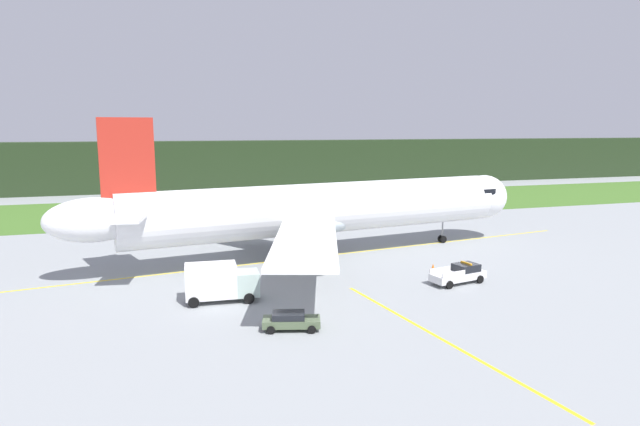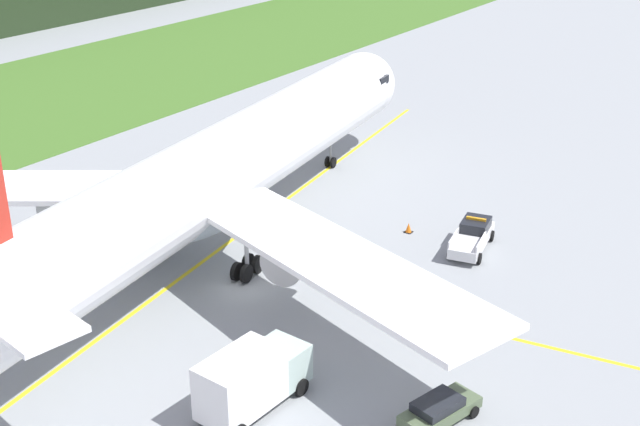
# 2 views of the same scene
# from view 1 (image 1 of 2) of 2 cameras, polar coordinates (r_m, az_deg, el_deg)

# --- Properties ---
(ground) EXTENTS (320.00, 320.00, 0.00)m
(ground) POSITION_cam_1_polar(r_m,az_deg,el_deg) (56.02, -1.93, -6.00)
(ground) COLOR gray
(grass_verge) EXTENTS (320.00, 32.28, 0.04)m
(grass_verge) POSITION_cam_1_polar(r_m,az_deg,el_deg) (99.28, -8.80, 0.56)
(grass_verge) COLOR #406A25
(grass_verge) RESTS_ON ground
(distant_tree_line) EXTENTS (288.00, 7.49, 11.44)m
(distant_tree_line) POSITION_cam_1_polar(r_m,az_deg,el_deg) (130.55, -10.97, 5.05)
(distant_tree_line) COLOR #21311A
(distant_tree_line) RESTS_ON ground
(taxiway_centerline_main) EXTENTS (70.65, 10.39, 0.01)m
(taxiway_centerline_main) POSITION_cam_1_polar(r_m,az_deg,el_deg) (61.62, 0.36, -4.59)
(taxiway_centerline_main) COLOR yellow
(taxiway_centerline_main) RESTS_ON ground
(taxiway_centerline_spur) EXTENTS (3.88, 25.08, 0.01)m
(taxiway_centerline_spur) POSITION_cam_1_polar(r_m,az_deg,el_deg) (39.68, 12.26, -12.70)
(taxiway_centerline_spur) COLOR yellow
(taxiway_centerline_spur) RESTS_ON ground
(airliner) EXTENTS (55.25, 44.98, 15.55)m
(airliner) POSITION_cam_1_polar(r_m,az_deg,el_deg) (60.36, -0.06, 0.36)
(airliner) COLOR white
(airliner) RESTS_ON ground
(ops_pickup_truck) EXTENTS (5.83, 3.04, 1.94)m
(ops_pickup_truck) POSITION_cam_1_polar(r_m,az_deg,el_deg) (52.58, 14.68, -6.30)
(ops_pickup_truck) COLOR silver
(ops_pickup_truck) RESTS_ON ground
(catering_truck) EXTENTS (6.27, 3.01, 3.43)m
(catering_truck) POSITION_cam_1_polar(r_m,az_deg,el_deg) (46.29, -10.64, -7.20)
(catering_truck) COLOR #AEC7BC
(catering_truck) RESTS_ON ground
(staff_car) EXTENTS (4.49, 2.78, 1.30)m
(staff_car) POSITION_cam_1_polar(r_m,az_deg,el_deg) (39.79, -3.15, -11.36)
(staff_car) COLOR #4E5E41
(staff_car) RESTS_ON ground
(apron_cone) EXTENTS (0.57, 0.57, 0.71)m
(apron_cone) POSITION_cam_1_polar(r_m,az_deg,el_deg) (56.62, 11.97, -5.68)
(apron_cone) COLOR black
(apron_cone) RESTS_ON ground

